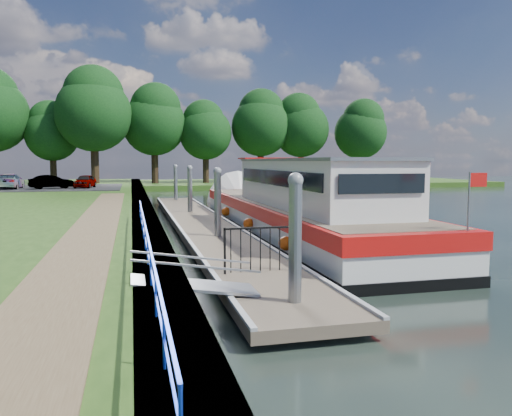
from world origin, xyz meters
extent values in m
plane|color=black|center=(0.00, 0.00, 0.00)|extent=(160.00, 160.00, 0.00)
cube|color=#473D2D|center=(-2.55, 15.00, 0.39)|extent=(1.10, 90.00, 0.78)
cube|color=#264714|center=(12.00, 52.00, 0.30)|extent=(60.00, 18.00, 0.60)
cube|color=brown|center=(-4.40, 8.00, 0.80)|extent=(1.60, 40.00, 0.05)
cube|color=black|center=(-11.00, 38.00, 0.81)|extent=(14.00, 12.00, 0.06)
cube|color=#0C2DBF|center=(-2.75, 3.00, 1.48)|extent=(0.04, 18.00, 0.04)
cube|color=#0C2DBF|center=(-2.75, 3.00, 1.12)|extent=(0.03, 18.00, 0.03)
cylinder|color=#0C2DBF|center=(-2.75, -4.00, 1.14)|extent=(0.04, 0.04, 0.72)
cylinder|color=#0C2DBF|center=(-2.75, -2.00, 1.14)|extent=(0.04, 0.04, 0.72)
cylinder|color=#0C2DBF|center=(-2.75, 0.00, 1.14)|extent=(0.04, 0.04, 0.72)
cylinder|color=#0C2DBF|center=(-2.75, 2.00, 1.14)|extent=(0.04, 0.04, 0.72)
cylinder|color=#0C2DBF|center=(-2.75, 4.00, 1.14)|extent=(0.04, 0.04, 0.72)
cylinder|color=#0C2DBF|center=(-2.75, 6.00, 1.14)|extent=(0.04, 0.04, 0.72)
cylinder|color=#0C2DBF|center=(-2.75, 8.00, 1.14)|extent=(0.04, 0.04, 0.72)
cylinder|color=#0C2DBF|center=(-2.75, 10.00, 1.14)|extent=(0.04, 0.04, 0.72)
cylinder|color=#0C2DBF|center=(-2.75, 12.00, 1.14)|extent=(0.04, 0.04, 0.72)
cube|color=brown|center=(0.00, 13.00, 0.28)|extent=(2.50, 30.00, 0.24)
cube|color=#9EA0A3|center=(0.00, 1.00, 0.05)|extent=(2.30, 5.00, 0.30)
cube|color=#9EA0A3|center=(0.00, 9.00, 0.05)|extent=(2.30, 5.00, 0.30)
cube|color=#9EA0A3|center=(0.00, 17.00, 0.05)|extent=(2.30, 5.00, 0.30)
cube|color=#9EA0A3|center=(0.00, 25.00, 0.05)|extent=(2.30, 5.00, 0.30)
cube|color=#9EA0A3|center=(1.19, 13.00, 0.43)|extent=(0.12, 30.00, 0.06)
cube|color=#9EA0A3|center=(-1.19, 13.00, 0.43)|extent=(0.12, 30.00, 0.06)
cylinder|color=gray|center=(0.00, -0.50, 1.10)|extent=(0.26, 0.26, 3.40)
sphere|color=gray|center=(0.00, -0.50, 2.80)|extent=(0.30, 0.30, 0.30)
cylinder|color=gray|center=(0.00, 8.50, 1.10)|extent=(0.26, 0.26, 3.40)
sphere|color=gray|center=(0.00, 8.50, 2.80)|extent=(0.30, 0.30, 0.30)
cylinder|color=gray|center=(0.00, 17.50, 1.10)|extent=(0.26, 0.26, 3.40)
sphere|color=gray|center=(0.00, 17.50, 2.80)|extent=(0.30, 0.30, 0.30)
cylinder|color=gray|center=(0.00, 26.50, 1.10)|extent=(0.26, 0.26, 3.40)
sphere|color=gray|center=(0.00, 26.50, 2.80)|extent=(0.30, 0.30, 0.30)
cube|color=#A5A8AD|center=(-1.85, 0.50, 0.60)|extent=(2.58, 1.00, 0.43)
cube|color=#A5A8AD|center=(-1.85, 0.02, 1.10)|extent=(2.58, 0.04, 0.41)
cube|color=#A5A8AD|center=(-1.85, 0.98, 1.10)|extent=(2.58, 0.04, 0.41)
cube|color=black|center=(-0.90, 2.20, 0.98)|extent=(0.05, 0.05, 1.15)
cube|color=black|center=(0.90, 2.20, 0.98)|extent=(0.05, 0.05, 1.15)
cube|color=black|center=(0.00, 2.20, 1.52)|extent=(1.85, 0.05, 0.05)
cube|color=black|center=(-0.75, 2.20, 0.98)|extent=(0.02, 0.02, 1.10)
cube|color=black|center=(-0.50, 2.20, 0.98)|extent=(0.02, 0.02, 1.10)
cube|color=black|center=(-0.25, 2.20, 0.98)|extent=(0.02, 0.02, 1.10)
cube|color=black|center=(0.00, 2.20, 0.98)|extent=(0.02, 0.02, 1.10)
cube|color=black|center=(0.25, 2.20, 0.98)|extent=(0.02, 0.02, 1.10)
cube|color=black|center=(0.50, 2.20, 0.98)|extent=(0.02, 0.02, 1.10)
cube|color=black|center=(0.75, 2.20, 0.98)|extent=(0.02, 0.02, 1.10)
cube|color=black|center=(3.60, 10.81, 0.02)|extent=(4.00, 20.00, 0.55)
cube|color=silver|center=(3.60, 10.81, 0.62)|extent=(3.96, 19.90, 0.65)
cube|color=red|center=(3.60, 10.81, 1.18)|extent=(4.04, 20.00, 0.48)
cube|color=brown|center=(3.60, 10.81, 1.42)|extent=(3.68, 19.20, 0.04)
cone|color=silver|center=(3.60, 21.21, 0.55)|extent=(4.00, 1.50, 4.00)
cube|color=silver|center=(3.60, 8.31, 2.30)|extent=(3.00, 11.00, 1.75)
cube|color=gray|center=(3.60, 8.31, 3.22)|extent=(3.10, 11.20, 0.10)
cube|color=black|center=(2.08, 8.31, 2.55)|extent=(0.04, 10.00, 0.55)
cube|color=black|center=(5.12, 8.31, 2.55)|extent=(0.04, 10.00, 0.55)
cube|color=black|center=(3.60, 13.86, 2.55)|extent=(2.60, 0.04, 0.55)
cube|color=black|center=(3.60, 2.76, 2.55)|extent=(2.60, 0.04, 0.55)
cube|color=red|center=(3.60, 13.51, 3.30)|extent=(3.20, 1.60, 0.06)
cylinder|color=gray|center=(5.10, 1.11, 2.15)|extent=(0.05, 0.05, 1.50)
cube|color=red|center=(5.35, 1.11, 2.70)|extent=(0.50, 0.02, 0.35)
sphere|color=#E8560C|center=(1.48, 4.81, 0.65)|extent=(0.44, 0.44, 0.44)
sphere|color=#E8560C|center=(1.48, 9.81, 0.65)|extent=(0.44, 0.44, 0.44)
sphere|color=#E8560C|center=(1.48, 14.81, 0.65)|extent=(0.44, 0.44, 0.44)
imported|color=#594C47|center=(2.40, 4.28, 2.30)|extent=(0.56, 0.72, 1.72)
cylinder|color=#332316|center=(-11.50, 49.87, 2.15)|extent=(0.70, 0.70, 3.10)
sphere|color=black|center=(-11.50, 49.87, 6.11)|extent=(5.85, 5.85, 5.85)
sphere|color=black|center=(-11.67, 50.04, 7.57)|extent=(4.65, 4.65, 4.65)
cylinder|color=#332316|center=(-6.89, 47.36, 2.75)|extent=(0.84, 0.84, 4.29)
sphere|color=black|center=(-6.89, 47.36, 8.23)|extent=(8.10, 8.10, 8.10)
sphere|color=black|center=(-6.84, 47.51, 10.25)|extent=(6.44, 6.44, 6.44)
cylinder|color=#332316|center=(-0.41, 49.36, 2.52)|extent=(0.79, 0.79, 3.83)
sphere|color=black|center=(-0.41, 49.36, 7.42)|extent=(7.24, 7.24, 7.24)
sphere|color=black|center=(-0.22, 49.13, 9.23)|extent=(5.75, 5.75, 5.75)
cylinder|color=#332316|center=(5.49, 49.09, 2.23)|extent=(0.72, 0.72, 3.26)
sphere|color=black|center=(5.49, 49.09, 6.40)|extent=(6.16, 6.16, 6.16)
sphere|color=black|center=(5.30, 49.34, 7.93)|extent=(4.89, 4.89, 4.89)
cylinder|color=#332316|center=(12.25, 49.38, 2.49)|extent=(0.78, 0.78, 3.77)
sphere|color=black|center=(12.25, 49.38, 7.31)|extent=(7.13, 7.13, 7.13)
sphere|color=black|center=(12.38, 49.62, 9.09)|extent=(5.66, 5.66, 5.66)
cylinder|color=#332316|center=(17.42, 49.40, 2.42)|extent=(0.77, 0.77, 3.65)
sphere|color=black|center=(17.42, 49.40, 7.09)|extent=(6.89, 6.89, 6.89)
sphere|color=black|center=(17.07, 49.41, 8.81)|extent=(5.47, 5.47, 5.47)
cylinder|color=#332316|center=(24.52, 47.52, 2.30)|extent=(0.74, 0.74, 3.41)
sphere|color=black|center=(24.52, 47.52, 6.66)|extent=(6.43, 6.43, 6.43)
sphere|color=black|center=(24.75, 47.30, 8.26)|extent=(5.11, 5.11, 5.11)
imported|color=#999999|center=(-7.04, 36.54, 1.42)|extent=(1.91, 3.59, 1.16)
imported|color=#999999|center=(-9.66, 35.54, 1.42)|extent=(3.72, 2.49, 1.16)
imported|color=#999999|center=(-13.13, 36.61, 1.46)|extent=(1.86, 4.38, 1.26)
camera|label=1|loc=(-3.07, -9.64, 3.17)|focal=35.00mm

